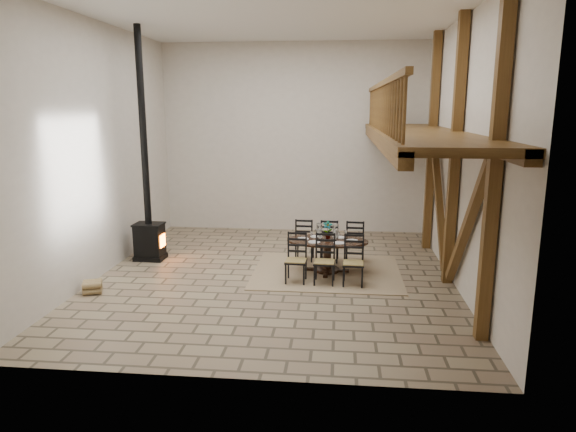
# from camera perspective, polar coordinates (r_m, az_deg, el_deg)

# --- Properties ---
(ground) EXTENTS (8.00, 8.00, 0.00)m
(ground) POSITION_cam_1_polar(r_m,az_deg,el_deg) (10.42, -1.46, -6.69)
(ground) COLOR gray
(ground) RESTS_ON ground
(room_shell) EXTENTS (7.02, 8.02, 5.01)m
(room_shell) POSITION_cam_1_polar(r_m,az_deg,el_deg) (9.79, 5.47, 10.04)
(room_shell) COLOR beige
(room_shell) RESTS_ON ground
(rug) EXTENTS (3.00, 2.50, 0.02)m
(rug) POSITION_cam_1_polar(r_m,az_deg,el_deg) (10.70, 4.34, -6.17)
(rug) COLOR tan
(rug) RESTS_ON ground
(dining_table) EXTENTS (1.71, 1.92, 1.07)m
(dining_table) POSITION_cam_1_polar(r_m,az_deg,el_deg) (10.59, 4.37, -4.31)
(dining_table) COLOR black
(dining_table) RESTS_ON ground
(wood_stove) EXTENTS (0.65, 0.51, 5.00)m
(wood_stove) POSITION_cam_1_polar(r_m,az_deg,el_deg) (11.66, -15.31, 0.66)
(wood_stove) COLOR black
(wood_stove) RESTS_ON ground
(log_basket) EXTENTS (0.53, 0.53, 0.44)m
(log_basket) POSITION_cam_1_polar(r_m,az_deg,el_deg) (12.30, -14.74, -3.22)
(log_basket) COLOR brown
(log_basket) RESTS_ON ground
(log_stack) EXTENTS (0.43, 0.43, 0.22)m
(log_stack) POSITION_cam_1_polar(r_m,az_deg,el_deg) (10.15, -20.90, -7.38)
(log_stack) COLOR #9D8A57
(log_stack) RESTS_ON ground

